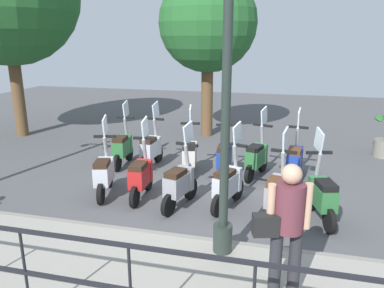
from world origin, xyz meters
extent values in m
plane|color=#4C4C4F|center=(0.00, 0.00, 0.00)|extent=(28.00, 28.00, 0.00)
cube|color=gray|center=(-3.20, 0.00, 0.07)|extent=(2.20, 20.00, 0.15)
cube|color=gray|center=(-2.15, 0.00, 0.07)|extent=(0.10, 20.00, 0.15)
cube|color=black|center=(-4.20, 0.00, 1.20)|extent=(0.04, 16.00, 0.04)
cylinder|color=black|center=(-4.20, 1.14, 0.68)|extent=(0.03, 0.03, 1.05)
cylinder|color=#232D28|center=(-2.40, -0.58, 0.35)|extent=(0.26, 0.26, 0.40)
cylinder|color=#232D28|center=(-2.40, -0.58, 2.08)|extent=(0.12, 0.12, 3.86)
cylinder|color=#28282D|center=(-3.10, -1.52, 0.56)|extent=(0.14, 0.14, 0.82)
cylinder|color=#28282D|center=(-3.16, -1.31, 0.56)|extent=(0.14, 0.14, 0.82)
cylinder|color=brown|center=(-3.13, -1.41, 1.25)|extent=(0.40, 0.40, 0.55)
sphere|color=tan|center=(-3.13, -1.41, 1.63)|extent=(0.22, 0.22, 0.22)
cylinder|color=tan|center=(-3.08, -1.61, 1.26)|extent=(0.09, 0.09, 0.52)
cylinder|color=tan|center=(-3.19, -1.22, 1.26)|extent=(0.09, 0.09, 0.52)
cube|color=black|center=(-3.25, -1.18, 1.07)|extent=(0.21, 0.31, 0.24)
cylinder|color=brown|center=(2.94, 6.74, 1.35)|extent=(0.36, 0.36, 2.70)
cylinder|color=brown|center=(4.37, 1.06, 1.17)|extent=(0.36, 0.36, 2.34)
sphere|color=#235B28|center=(4.37, 1.06, 3.43)|extent=(2.92, 2.92, 2.92)
ellipsoid|color=#2D6B2D|center=(3.31, -3.66, 1.00)|extent=(0.56, 0.16, 0.10)
ellipsoid|color=#2D6B2D|center=(3.49, -3.73, 1.00)|extent=(0.56, 0.16, 0.10)
cylinder|color=black|center=(-0.43, -1.88, 0.20)|extent=(0.41, 0.19, 0.40)
cylinder|color=black|center=(-1.22, -2.11, 0.20)|extent=(0.41, 0.19, 0.40)
cube|color=#2D6B38|center=(-0.90, -2.02, 0.48)|extent=(0.65, 0.44, 0.36)
cube|color=#2D6B38|center=(-0.63, -1.94, 0.50)|extent=(0.20, 0.32, 0.44)
cube|color=black|center=(-0.97, -2.04, 0.71)|extent=(0.46, 0.36, 0.10)
cylinder|color=gray|center=(-0.57, -1.92, 0.85)|extent=(0.20, 0.12, 0.55)
cube|color=black|center=(-0.57, -1.92, 1.13)|extent=(0.18, 0.44, 0.05)
cube|color=silver|center=(-0.51, -1.90, 1.33)|extent=(0.38, 0.14, 0.42)
cylinder|color=black|center=(-0.50, -1.37, 0.20)|extent=(0.41, 0.16, 0.40)
cylinder|color=black|center=(-1.31, -1.19, 0.20)|extent=(0.41, 0.16, 0.40)
cube|color=gray|center=(-0.98, -1.26, 0.48)|extent=(0.65, 0.40, 0.36)
cube|color=gray|center=(-0.70, -1.32, 0.50)|extent=(0.18, 0.32, 0.44)
cube|color=#4C2D19|center=(-1.05, -1.25, 0.71)|extent=(0.45, 0.34, 0.10)
cylinder|color=gray|center=(-0.64, -1.34, 0.85)|extent=(0.19, 0.11, 0.55)
cube|color=black|center=(-0.64, -1.34, 1.13)|extent=(0.15, 0.44, 0.05)
cube|color=silver|center=(-0.58, -1.35, 1.33)|extent=(0.39, 0.11, 0.42)
cylinder|color=black|center=(-0.30, -0.52, 0.20)|extent=(0.41, 0.19, 0.40)
cylinder|color=black|center=(-1.09, -0.28, 0.20)|extent=(0.41, 0.19, 0.40)
cube|color=#B7BCC6|center=(-0.77, -0.38, 0.48)|extent=(0.66, 0.44, 0.36)
cube|color=#B7BCC6|center=(-0.50, -0.46, 0.50)|extent=(0.20, 0.32, 0.44)
cube|color=black|center=(-0.84, -0.36, 0.71)|extent=(0.46, 0.37, 0.10)
cylinder|color=gray|center=(-0.44, -0.48, 0.85)|extent=(0.20, 0.12, 0.55)
cube|color=black|center=(-0.44, -0.48, 1.13)|extent=(0.19, 0.44, 0.05)
cube|color=silver|center=(-0.38, -0.50, 1.33)|extent=(0.38, 0.14, 0.42)
cylinder|color=black|center=(-0.48, 0.35, 0.20)|extent=(0.41, 0.17, 0.40)
cylinder|color=black|center=(-1.29, 0.55, 0.20)|extent=(0.41, 0.17, 0.40)
cube|color=gray|center=(-0.97, 0.47, 0.48)|extent=(0.65, 0.41, 0.36)
cube|color=gray|center=(-0.68, 0.40, 0.50)|extent=(0.19, 0.32, 0.44)
cube|color=black|center=(-1.03, 0.49, 0.71)|extent=(0.45, 0.35, 0.10)
cylinder|color=gray|center=(-0.63, 0.39, 0.85)|extent=(0.19, 0.11, 0.55)
cube|color=black|center=(-0.63, 0.39, 1.13)|extent=(0.16, 0.44, 0.05)
cube|color=silver|center=(-0.57, 0.38, 1.33)|extent=(0.38, 0.12, 0.42)
cylinder|color=black|center=(-0.27, 1.30, 0.20)|extent=(0.40, 0.10, 0.40)
cylinder|color=black|center=(-1.10, 1.26, 0.20)|extent=(0.40, 0.10, 0.40)
cube|color=#B21E1E|center=(-0.77, 1.28, 0.48)|extent=(0.61, 0.31, 0.36)
cube|color=#B21E1E|center=(-0.48, 1.29, 0.50)|extent=(0.14, 0.31, 0.44)
cube|color=black|center=(-0.84, 1.27, 0.71)|extent=(0.41, 0.28, 0.10)
cylinder|color=gray|center=(-0.42, 1.30, 0.85)|extent=(0.19, 0.08, 0.55)
cube|color=black|center=(-0.42, 1.30, 1.13)|extent=(0.08, 0.44, 0.05)
cube|color=silver|center=(-0.36, 1.30, 1.33)|extent=(0.39, 0.05, 0.42)
cylinder|color=black|center=(-0.33, 2.14, 0.20)|extent=(0.41, 0.18, 0.40)
cylinder|color=black|center=(-1.13, 1.93, 0.20)|extent=(0.41, 0.18, 0.40)
cube|color=#B7BCC6|center=(-0.81, 2.01, 0.48)|extent=(0.65, 0.43, 0.36)
cube|color=#B7BCC6|center=(-0.53, 2.09, 0.50)|extent=(0.19, 0.32, 0.44)
cube|color=black|center=(-0.88, 1.99, 0.71)|extent=(0.45, 0.36, 0.10)
cylinder|color=gray|center=(-0.47, 2.10, 0.85)|extent=(0.19, 0.12, 0.55)
cube|color=black|center=(-0.47, 2.10, 1.13)|extent=(0.17, 0.44, 0.05)
cube|color=silver|center=(-0.41, 2.12, 1.33)|extent=(0.38, 0.13, 0.42)
cylinder|color=black|center=(1.41, -1.63, 0.20)|extent=(0.41, 0.13, 0.40)
cylinder|color=black|center=(0.59, -1.54, 0.20)|extent=(0.41, 0.13, 0.40)
cube|color=navy|center=(0.91, -1.57, 0.48)|extent=(0.63, 0.35, 0.36)
cube|color=navy|center=(1.20, -1.61, 0.50)|extent=(0.15, 0.31, 0.44)
cube|color=#4C2D19|center=(0.84, -1.57, 0.71)|extent=(0.43, 0.30, 0.10)
cylinder|color=gray|center=(1.26, -1.62, 0.85)|extent=(0.19, 0.09, 0.55)
cube|color=black|center=(1.26, -1.62, 1.13)|extent=(0.11, 0.44, 0.05)
cube|color=silver|center=(1.32, -1.62, 1.33)|extent=(0.39, 0.07, 0.42)
cylinder|color=black|center=(1.41, -0.90, 0.20)|extent=(0.41, 0.19, 0.40)
cylinder|color=black|center=(0.61, -0.66, 0.20)|extent=(0.41, 0.19, 0.40)
cube|color=#2D6B38|center=(0.93, -0.76, 0.48)|extent=(0.65, 0.44, 0.36)
cube|color=#2D6B38|center=(1.21, -0.84, 0.50)|extent=(0.20, 0.32, 0.44)
cube|color=black|center=(0.86, -0.74, 0.71)|extent=(0.46, 0.36, 0.10)
cylinder|color=gray|center=(1.26, -0.86, 0.85)|extent=(0.20, 0.12, 0.55)
cube|color=black|center=(1.26, -0.86, 1.13)|extent=(0.18, 0.44, 0.05)
cube|color=silver|center=(1.32, -0.87, 1.33)|extent=(0.38, 0.14, 0.42)
cylinder|color=black|center=(1.24, -0.05, 0.20)|extent=(0.40, 0.11, 0.40)
cylinder|color=black|center=(0.41, -0.11, 0.20)|extent=(0.40, 0.11, 0.40)
cube|color=navy|center=(0.74, -0.08, 0.48)|extent=(0.62, 0.32, 0.36)
cube|color=navy|center=(1.03, -0.06, 0.50)|extent=(0.14, 0.31, 0.44)
cube|color=black|center=(0.67, -0.09, 0.71)|extent=(0.42, 0.29, 0.10)
cylinder|color=gray|center=(1.09, -0.06, 0.85)|extent=(0.19, 0.08, 0.55)
cube|color=black|center=(1.09, -0.06, 1.13)|extent=(0.09, 0.44, 0.05)
cube|color=silver|center=(1.15, -0.05, 1.33)|extent=(0.39, 0.06, 0.42)
cylinder|color=black|center=(1.20, 0.78, 0.20)|extent=(0.41, 0.15, 0.40)
cylinder|color=black|center=(0.39, 0.63, 0.20)|extent=(0.41, 0.15, 0.40)
cube|color=beige|center=(0.71, 0.69, 0.48)|extent=(0.64, 0.39, 0.36)
cube|color=beige|center=(1.00, 0.74, 0.50)|extent=(0.17, 0.32, 0.44)
cube|color=black|center=(0.64, 0.68, 0.71)|extent=(0.44, 0.33, 0.10)
cylinder|color=gray|center=(1.06, 0.75, 0.85)|extent=(0.19, 0.10, 0.55)
cube|color=black|center=(1.06, 0.75, 1.13)|extent=(0.14, 0.44, 0.05)
cube|color=silver|center=(1.12, 0.76, 1.33)|extent=(0.39, 0.10, 0.42)
cylinder|color=black|center=(1.47, 1.68, 0.20)|extent=(0.40, 0.11, 0.40)
cylinder|color=black|center=(0.64, 1.74, 0.20)|extent=(0.40, 0.11, 0.40)
cube|color=#B7BCC6|center=(0.97, 1.71, 0.48)|extent=(0.62, 0.32, 0.36)
cube|color=#B7BCC6|center=(1.26, 1.70, 0.50)|extent=(0.14, 0.31, 0.44)
cube|color=black|center=(0.90, 1.72, 0.71)|extent=(0.42, 0.29, 0.10)
cylinder|color=gray|center=(1.32, 1.69, 0.85)|extent=(0.19, 0.08, 0.55)
cube|color=black|center=(1.32, 1.69, 1.13)|extent=(0.09, 0.44, 0.05)
cube|color=silver|center=(1.38, 1.69, 1.33)|extent=(0.39, 0.06, 0.42)
cylinder|color=black|center=(1.42, 2.44, 0.20)|extent=(0.40, 0.11, 0.40)
cylinder|color=black|center=(0.59, 2.39, 0.20)|extent=(0.40, 0.11, 0.40)
cube|color=#2D6B38|center=(0.92, 2.41, 0.48)|extent=(0.62, 0.32, 0.36)
cube|color=#2D6B38|center=(1.21, 2.43, 0.50)|extent=(0.14, 0.31, 0.44)
cube|color=black|center=(0.85, 2.40, 0.71)|extent=(0.42, 0.29, 0.10)
cylinder|color=gray|center=(1.27, 2.43, 0.85)|extent=(0.19, 0.08, 0.55)
cube|color=black|center=(1.27, 2.43, 1.13)|extent=(0.09, 0.44, 0.05)
cube|color=silver|center=(1.33, 2.44, 1.33)|extent=(0.39, 0.06, 0.42)
camera|label=1|loc=(-6.97, -1.29, 3.02)|focal=35.00mm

